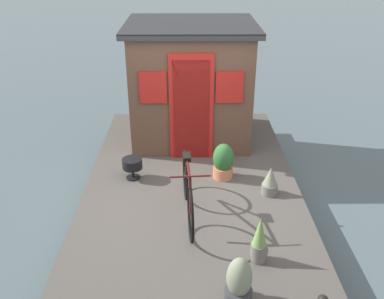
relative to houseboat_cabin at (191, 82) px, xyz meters
The scene contains 9 objects.
ground_plane 2.32m from the houseboat_cabin, behind, with size 60.00×60.00×0.00m, color #4C5B60.
houseboat_deck 2.19m from the houseboat_cabin, behind, with size 5.79×3.24×0.42m.
houseboat_cabin is the anchor object (origin of this frame).
bicycle 2.68m from the houseboat_cabin, behind, with size 1.67×0.50×0.86m.
potted_plant_lavender 1.82m from the houseboat_cabin, 162.60° to the right, with size 0.32×0.32×0.57m.
potted_plant_geranium 3.66m from the houseboat_cabin, 167.77° to the right, with size 0.19×0.19×0.61m.
potted_plant_fern 4.22m from the houseboat_cabin, behind, with size 0.29×0.29×0.54m.
potted_plant_succulent 2.50m from the houseboat_cabin, 150.98° to the right, with size 0.24×0.24×0.44m.
charcoal_grill 2.00m from the houseboat_cabin, 149.70° to the left, with size 0.31×0.31×0.34m.
Camera 1 is at (-5.64, 0.05, 3.85)m, focal length 40.15 mm.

